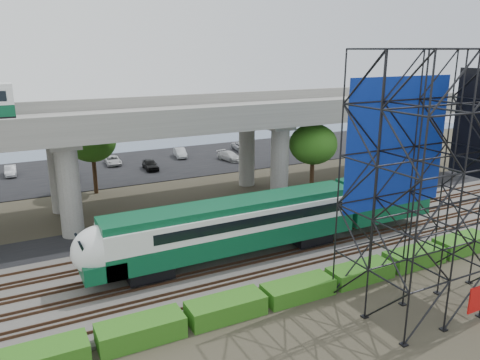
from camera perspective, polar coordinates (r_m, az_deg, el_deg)
ground at (r=33.22m, az=1.37°, el=-11.16°), size 140.00×140.00×0.00m
ballast_bed at (r=34.76m, az=-0.22°, el=-9.70°), size 90.00×12.00×0.20m
service_road at (r=41.93m, az=-5.53°, el=-5.30°), size 90.00×5.00×0.08m
parking_lot at (r=63.45m, az=-13.47°, el=1.59°), size 90.00×18.00×0.08m
harbor_water at (r=84.56m, az=-17.14°, el=4.76°), size 140.00×40.00×0.03m
rail_tracks at (r=34.68m, az=-0.22°, el=-9.43°), size 90.00×9.52×0.16m
commuter_train at (r=34.52m, az=2.62°, el=-4.88°), size 29.30×3.06×4.30m
overpass at (r=44.44m, az=-10.15°, el=6.65°), size 80.00×12.00×12.40m
scaffold_tower at (r=29.34m, az=22.52°, el=-0.39°), size 9.36×6.36×15.00m
hedge_strip at (r=30.19m, az=7.12°, el=-13.01°), size 34.60×1.80×1.20m
trees at (r=44.25m, az=-14.09°, el=2.90°), size 40.94×16.94×7.69m
parked_cars at (r=63.28m, az=-11.69°, el=2.28°), size 38.65×9.79×1.32m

